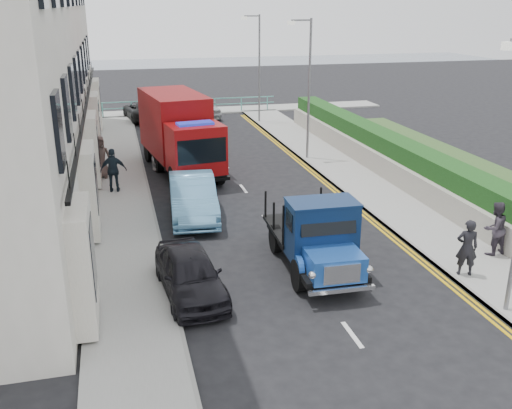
# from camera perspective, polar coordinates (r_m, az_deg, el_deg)

# --- Properties ---
(ground) EXTENTS (120.00, 120.00, 0.00)m
(ground) POSITION_cam_1_polar(r_m,az_deg,el_deg) (16.09, 6.77, -9.11)
(ground) COLOR black
(ground) RESTS_ON ground
(pavement_west) EXTENTS (2.40, 38.00, 0.12)m
(pavement_west) POSITION_cam_1_polar(r_m,az_deg,el_deg) (23.42, -13.22, 0.00)
(pavement_west) COLOR gray
(pavement_west) RESTS_ON ground
(pavement_east) EXTENTS (2.60, 38.00, 0.12)m
(pavement_east) POSITION_cam_1_polar(r_m,az_deg,el_deg) (25.67, 10.85, 1.90)
(pavement_east) COLOR gray
(pavement_east) RESTS_ON ground
(promenade) EXTENTS (30.00, 2.50, 0.12)m
(promenade) POSITION_cam_1_polar(r_m,az_deg,el_deg) (43.14, -6.96, 9.19)
(promenade) COLOR gray
(promenade) RESTS_ON ground
(sea_plane) EXTENTS (120.00, 120.00, 0.00)m
(sea_plane) POSITION_cam_1_polar(r_m,az_deg,el_deg) (73.73, -10.18, 13.22)
(sea_plane) COLOR slate
(sea_plane) RESTS_ON ground
(garden_east) EXTENTS (1.45, 28.00, 1.75)m
(garden_east) POSITION_cam_1_polar(r_m,az_deg,el_deg) (26.28, 14.77, 3.92)
(garden_east) COLOR #B2AD9E
(garden_east) RESTS_ON ground
(seafront_railing) EXTENTS (13.00, 0.08, 1.11)m
(seafront_railing) POSITION_cam_1_polar(r_m,az_deg,el_deg) (42.27, -6.85, 9.70)
(seafront_railing) COLOR #59B2A5
(seafront_railing) RESTS_ON ground
(lamp_mid) EXTENTS (1.23, 0.18, 7.00)m
(lamp_mid) POSITION_cam_1_polar(r_m,az_deg,el_deg) (28.96, 5.12, 12.14)
(lamp_mid) COLOR slate
(lamp_mid) RESTS_ON ground
(lamp_far) EXTENTS (1.23, 0.18, 7.00)m
(lamp_far) POSITION_cam_1_polar(r_m,az_deg,el_deg) (38.49, 0.16, 14.02)
(lamp_far) COLOR slate
(lamp_far) RESTS_ON ground
(bedford_lorry) EXTENTS (2.14, 5.03, 2.34)m
(bedford_lorry) POSITION_cam_1_polar(r_m,az_deg,el_deg) (16.82, 6.36, -3.69)
(bedford_lorry) COLOR black
(bedford_lorry) RESTS_ON ground
(red_lorry) EXTENTS (3.35, 7.23, 3.65)m
(red_lorry) POSITION_cam_1_polar(r_m,az_deg,el_deg) (27.42, -7.74, 7.27)
(red_lorry) COLOR black
(red_lorry) RESTS_ON ground
(parked_car_front) EXTENTS (1.87, 3.98, 1.32)m
(parked_car_front) POSITION_cam_1_polar(r_m,az_deg,el_deg) (15.87, -6.61, -6.84)
(parked_car_front) COLOR black
(parked_car_front) RESTS_ON ground
(parked_car_mid) EXTENTS (2.01, 4.87, 1.57)m
(parked_car_mid) POSITION_cam_1_polar(r_m,az_deg,el_deg) (21.58, -6.34, 0.77)
(parked_car_mid) COLOR #64A6D6
(parked_car_mid) RESTS_ON ground
(parked_car_rear) EXTENTS (2.27, 4.43, 1.23)m
(parked_car_rear) POSITION_cam_1_polar(r_m,az_deg,el_deg) (29.43, -8.56, 5.41)
(parked_car_rear) COLOR #A0A0A5
(parked_car_rear) RESTS_ON ground
(seafront_car_left) EXTENTS (2.86, 4.96, 1.30)m
(seafront_car_left) POSITION_cam_1_polar(r_m,az_deg,el_deg) (40.77, -11.24, 9.21)
(seafront_car_left) COLOR black
(seafront_car_left) RESTS_ON ground
(seafront_car_right) EXTENTS (2.73, 5.04, 1.63)m
(seafront_car_right) POSITION_cam_1_polar(r_m,az_deg,el_deg) (41.15, -5.67, 9.81)
(seafront_car_right) COLOR silver
(seafront_car_right) RESTS_ON ground
(pedestrian_east_near) EXTENTS (0.72, 0.59, 1.71)m
(pedestrian_east_near) POSITION_cam_1_polar(r_m,az_deg,el_deg) (17.66, 20.34, -4.05)
(pedestrian_east_near) COLOR black
(pedestrian_east_near) RESTS_ON pavement_east
(pedestrian_east_far) EXTENTS (0.94, 0.78, 1.74)m
(pedestrian_east_far) POSITION_cam_1_polar(r_m,az_deg,el_deg) (19.42, 22.78, -2.21)
(pedestrian_east_far) COLOR #372F3A
(pedestrian_east_far) RESTS_ON pavement_east
(pedestrian_west_near) EXTENTS (1.12, 0.53, 1.85)m
(pedestrian_west_near) POSITION_cam_1_polar(r_m,az_deg,el_deg) (24.68, -14.06, 3.34)
(pedestrian_west_near) COLOR black
(pedestrian_west_near) RESTS_ON pavement_west
(pedestrian_west_far) EXTENTS (0.95, 0.63, 1.93)m
(pedestrian_west_far) POSITION_cam_1_polar(r_m,az_deg,el_deg) (26.85, -15.32, 4.60)
(pedestrian_west_far) COLOR #483933
(pedestrian_west_far) RESTS_ON pavement_west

